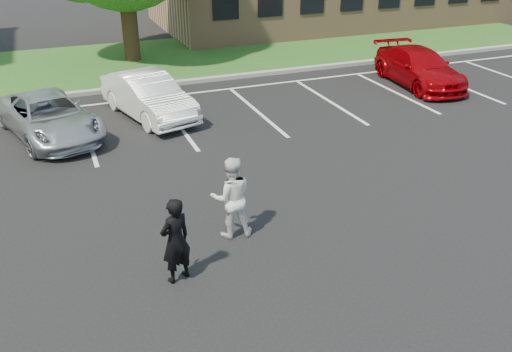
# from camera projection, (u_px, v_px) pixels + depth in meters

# --- Properties ---
(ground_plane) EXTENTS (90.00, 90.00, 0.00)m
(ground_plane) POSITION_uv_depth(u_px,v_px,m) (274.00, 252.00, 10.83)
(ground_plane) COLOR black
(ground_plane) RESTS_ON ground
(curb) EXTENTS (40.00, 0.30, 0.15)m
(curb) POSITION_uv_depth(u_px,v_px,m) (150.00, 86.00, 20.79)
(curb) COLOR gray
(curb) RESTS_ON ground
(grass_strip) EXTENTS (44.00, 8.00, 0.08)m
(grass_strip) POSITION_uv_depth(u_px,v_px,m) (132.00, 62.00, 24.14)
(grass_strip) COLOR #234E17
(grass_strip) RESTS_ON ground
(stall_lines) EXTENTS (34.00, 5.36, 0.01)m
(stall_lines) POSITION_uv_depth(u_px,v_px,m) (209.00, 107.00, 18.75)
(stall_lines) COLOR silver
(stall_lines) RESTS_ON ground
(man_black_suit) EXTENTS (0.72, 0.60, 1.68)m
(man_black_suit) POSITION_uv_depth(u_px,v_px,m) (176.00, 241.00, 9.69)
(man_black_suit) COLOR black
(man_black_suit) RESTS_ON ground
(man_white_shirt) EXTENTS (0.96, 0.80, 1.76)m
(man_white_shirt) POSITION_uv_depth(u_px,v_px,m) (231.00, 197.00, 11.05)
(man_white_shirt) COLOR silver
(man_white_shirt) RESTS_ON ground
(car_silver_minivan) EXTENTS (3.25, 4.94, 1.26)m
(car_silver_minivan) POSITION_uv_depth(u_px,v_px,m) (49.00, 117.00, 16.06)
(car_silver_minivan) COLOR #ADAFB5
(car_silver_minivan) RESTS_ON ground
(car_white_sedan) EXTENTS (2.59, 4.56, 1.42)m
(car_white_sedan) POSITION_uv_depth(u_px,v_px,m) (148.00, 96.00, 17.59)
(car_white_sedan) COLOR white
(car_white_sedan) RESTS_ON ground
(car_red_compact) EXTENTS (2.36, 4.86, 1.36)m
(car_red_compact) POSITION_uv_depth(u_px,v_px,m) (419.00, 68.00, 20.85)
(car_red_compact) COLOR #980208
(car_red_compact) RESTS_ON ground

